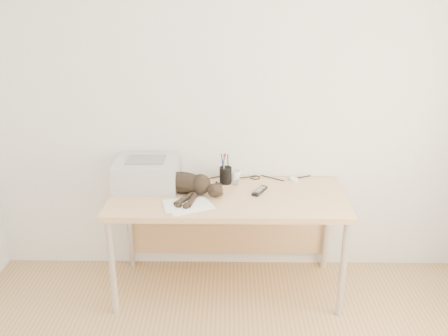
{
  "coord_description": "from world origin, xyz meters",
  "views": [
    {
      "loc": [
        0.01,
        -1.7,
        2.11
      ],
      "look_at": [
        -0.03,
        1.34,
        0.96
      ],
      "focal_mm": 40.0,
      "sensor_mm": 36.0,
      "label": 1
    }
  ],
  "objects_px": {
    "cat": "(181,184)",
    "mug": "(235,176)",
    "printer": "(147,173)",
    "desk": "(228,207)",
    "mouse": "(294,178)",
    "pen_cup": "(226,175)"
  },
  "relations": [
    {
      "from": "cat",
      "to": "mouse",
      "type": "distance_m",
      "value": 0.84
    },
    {
      "from": "mug",
      "to": "pen_cup",
      "type": "height_order",
      "value": "pen_cup"
    },
    {
      "from": "printer",
      "to": "mug",
      "type": "distance_m",
      "value": 0.63
    },
    {
      "from": "printer",
      "to": "mouse",
      "type": "bearing_deg",
      "value": 7.22
    },
    {
      "from": "mug",
      "to": "pen_cup",
      "type": "distance_m",
      "value": 0.08
    },
    {
      "from": "mug",
      "to": "desk",
      "type": "bearing_deg",
      "value": -106.18
    },
    {
      "from": "printer",
      "to": "cat",
      "type": "height_order",
      "value": "printer"
    },
    {
      "from": "printer",
      "to": "pen_cup",
      "type": "distance_m",
      "value": 0.56
    },
    {
      "from": "pen_cup",
      "to": "cat",
      "type": "bearing_deg",
      "value": -149.86
    },
    {
      "from": "cat",
      "to": "mug",
      "type": "height_order",
      "value": "cat"
    },
    {
      "from": "printer",
      "to": "cat",
      "type": "xyz_separation_m",
      "value": [
        0.25,
        -0.11,
        -0.03
      ]
    },
    {
      "from": "pen_cup",
      "to": "mouse",
      "type": "bearing_deg",
      "value": 7.38
    },
    {
      "from": "desk",
      "to": "printer",
      "type": "relative_size",
      "value": 3.66
    },
    {
      "from": "pen_cup",
      "to": "mouse",
      "type": "relative_size",
      "value": 2.13
    },
    {
      "from": "desk",
      "to": "cat",
      "type": "relative_size",
      "value": 2.46
    },
    {
      "from": "desk",
      "to": "cat",
      "type": "distance_m",
      "value": 0.38
    },
    {
      "from": "desk",
      "to": "printer",
      "type": "bearing_deg",
      "value": 173.9
    },
    {
      "from": "pen_cup",
      "to": "mouse",
      "type": "height_order",
      "value": "pen_cup"
    },
    {
      "from": "desk",
      "to": "pen_cup",
      "type": "xyz_separation_m",
      "value": [
        -0.02,
        0.13,
        0.2
      ]
    },
    {
      "from": "printer",
      "to": "cat",
      "type": "bearing_deg",
      "value": -23.58
    },
    {
      "from": "printer",
      "to": "mouse",
      "type": "distance_m",
      "value": 1.06
    },
    {
      "from": "desk",
      "to": "mouse",
      "type": "xyz_separation_m",
      "value": [
        0.48,
        0.19,
        0.15
      ]
    }
  ]
}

